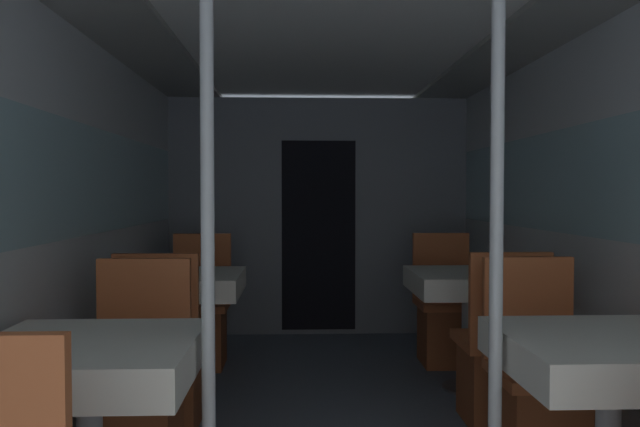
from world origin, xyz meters
TOP-DOWN VIEW (x-y plane):
  - wall_left at (-1.32, 1.87)m, footprint 0.05×6.54m
  - wall_right at (1.32, 1.87)m, footprint 0.05×6.54m
  - ceiling_panel at (0.00, 1.87)m, footprint 2.64×6.54m
  - bulkhead_far at (0.00, 4.16)m, footprint 2.59×0.09m
  - dining_table_left_0 at (-0.89, 0.81)m, footprint 0.71×0.71m
  - chair_left_far_0 at (-0.89, 1.40)m, footprint 0.42×0.42m
  - support_pole_left_0 at (-0.49, 0.81)m, footprint 0.05×0.05m
  - dining_table_left_1 at (-0.89, 2.56)m, footprint 0.71×0.71m
  - chair_left_near_1 at (-0.89, 1.96)m, footprint 0.42×0.42m
  - chair_left_far_1 at (-0.89, 3.15)m, footprint 0.42×0.42m
  - dining_table_right_0 at (0.89, 0.81)m, footprint 0.71×0.71m
  - chair_right_far_0 at (0.89, 1.40)m, footprint 0.42×0.42m
  - support_pole_right_0 at (0.49, 0.81)m, footprint 0.05×0.05m
  - dining_table_right_1 at (0.89, 2.56)m, footprint 0.71×0.71m
  - chair_right_near_1 at (0.89, 1.96)m, footprint 0.42×0.42m
  - chair_right_far_1 at (0.89, 3.15)m, footprint 0.42×0.42m

SIDE VIEW (x-z plane):
  - chair_left_far_0 at x=-0.89m, z-range -0.17..0.76m
  - chair_left_near_1 at x=-0.89m, z-range -0.17..0.76m
  - chair_left_far_1 at x=-0.89m, z-range -0.17..0.76m
  - chair_right_far_0 at x=0.89m, z-range -0.17..0.76m
  - chair_right_near_1 at x=0.89m, z-range -0.17..0.76m
  - chair_right_far_1 at x=0.89m, z-range -0.17..0.76m
  - dining_table_left_0 at x=-0.89m, z-range 0.28..1.02m
  - dining_table_left_1 at x=-0.89m, z-range 0.28..1.02m
  - dining_table_right_0 at x=0.89m, z-range 0.28..1.02m
  - dining_table_right_1 at x=0.89m, z-range 0.28..1.02m
  - bulkhead_far at x=0.00m, z-range 0.00..2.05m
  - support_pole_left_0 at x=-0.49m, z-range 0.00..2.05m
  - support_pole_right_0 at x=0.49m, z-range 0.00..2.05m
  - wall_left at x=-1.32m, z-range 0.04..2.09m
  - wall_right at x=1.32m, z-range 0.04..2.09m
  - ceiling_panel at x=0.00m, z-range 2.06..2.13m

